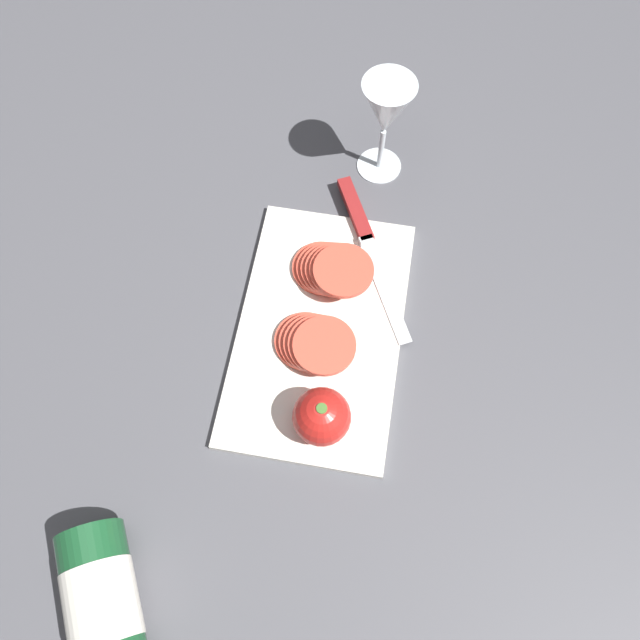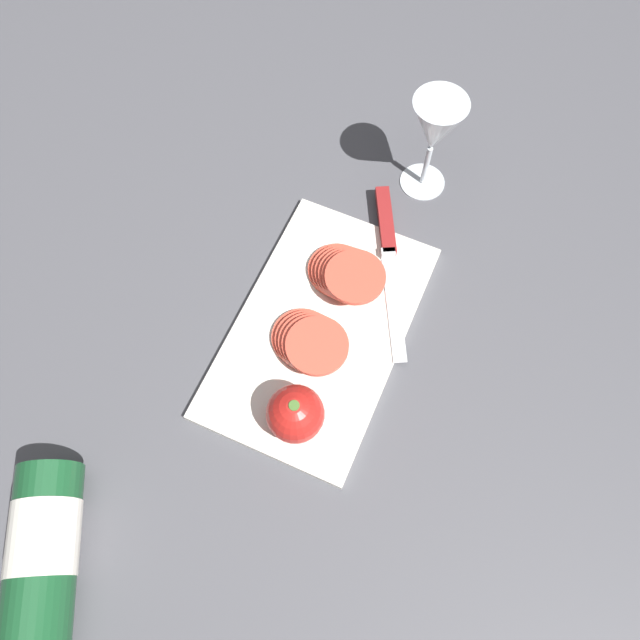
{
  "view_description": "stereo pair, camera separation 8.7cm",
  "coord_description": "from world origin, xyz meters",
  "px_view_note": "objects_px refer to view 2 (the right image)",
  "views": [
    {
      "loc": [
        0.34,
        0.04,
        0.84
      ],
      "look_at": [
        -0.01,
        -0.02,
        0.04
      ],
      "focal_mm": 35.0,
      "sensor_mm": 36.0,
      "label": 1
    },
    {
      "loc": [
        0.32,
        0.12,
        0.84
      ],
      "look_at": [
        -0.01,
        -0.02,
        0.04
      ],
      "focal_mm": 35.0,
      "sensor_mm": 36.0,
      "label": 2
    }
  ],
  "objects_px": {
    "tomato_slice_stack_near": "(309,341)",
    "tomato_slice_stack_far": "(346,273)",
    "whole_tomato": "(295,414)",
    "wine_bottle": "(42,563)",
    "knife": "(386,235)",
    "wine_glass": "(435,130)"
  },
  "relations": [
    {
      "from": "wine_bottle",
      "to": "whole_tomato",
      "type": "bearing_deg",
      "value": 144.74
    },
    {
      "from": "knife",
      "to": "wine_glass",
      "type": "bearing_deg",
      "value": 146.12
    },
    {
      "from": "tomato_slice_stack_near",
      "to": "tomato_slice_stack_far",
      "type": "bearing_deg",
      "value": 177.12
    },
    {
      "from": "wine_bottle",
      "to": "wine_glass",
      "type": "xyz_separation_m",
      "value": [
        -0.74,
        0.22,
        0.08
      ]
    },
    {
      "from": "wine_glass",
      "to": "knife",
      "type": "distance_m",
      "value": 0.17
    },
    {
      "from": "wine_bottle",
      "to": "whole_tomato",
      "type": "xyz_separation_m",
      "value": [
        -0.29,
        0.2,
        0.01
      ]
    },
    {
      "from": "whole_tomato",
      "to": "tomato_slice_stack_far",
      "type": "distance_m",
      "value": 0.23
    },
    {
      "from": "wine_bottle",
      "to": "whole_tomato",
      "type": "distance_m",
      "value": 0.35
    },
    {
      "from": "whole_tomato",
      "to": "tomato_slice_stack_near",
      "type": "xyz_separation_m",
      "value": [
        -0.11,
        -0.03,
        -0.02
      ]
    },
    {
      "from": "wine_bottle",
      "to": "tomato_slice_stack_far",
      "type": "distance_m",
      "value": 0.54
    },
    {
      "from": "tomato_slice_stack_near",
      "to": "tomato_slice_stack_far",
      "type": "xyz_separation_m",
      "value": [
        -0.12,
        0.01,
        0.0
      ]
    },
    {
      "from": "wine_glass",
      "to": "whole_tomato",
      "type": "bearing_deg",
      "value": -2.46
    },
    {
      "from": "whole_tomato",
      "to": "tomato_slice_stack_near",
      "type": "bearing_deg",
      "value": -165.1
    },
    {
      "from": "wine_bottle",
      "to": "knife",
      "type": "relative_size",
      "value": 1.18
    },
    {
      "from": "whole_tomato",
      "to": "knife",
      "type": "height_order",
      "value": "whole_tomato"
    },
    {
      "from": "tomato_slice_stack_near",
      "to": "wine_bottle",
      "type": "bearing_deg",
      "value": -23.81
    },
    {
      "from": "wine_bottle",
      "to": "whole_tomato",
      "type": "relative_size",
      "value": 4.09
    },
    {
      "from": "whole_tomato",
      "to": "knife",
      "type": "distance_m",
      "value": 0.32
    },
    {
      "from": "wine_glass",
      "to": "wine_bottle",
      "type": "bearing_deg",
      "value": -16.76
    },
    {
      "from": "wine_bottle",
      "to": "whole_tomato",
      "type": "height_order",
      "value": "whole_tomato"
    },
    {
      "from": "tomato_slice_stack_near",
      "to": "wine_glass",
      "type": "bearing_deg",
      "value": 172.03
    },
    {
      "from": "whole_tomato",
      "to": "knife",
      "type": "xyz_separation_m",
      "value": [
        -0.32,
        0.0,
        -0.03
      ]
    }
  ]
}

